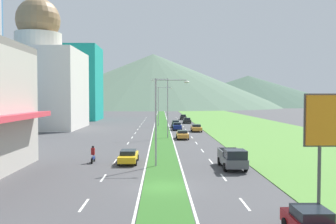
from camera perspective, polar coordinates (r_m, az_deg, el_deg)
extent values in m
plane|color=#424244|center=(28.05, -0.63, -11.75)|extent=(600.00, 600.00, 0.00)
cube|color=#2D6023|center=(87.48, -1.01, -2.18)|extent=(3.20, 240.00, 0.06)
cube|color=#518438|center=(89.93, 12.24, -2.11)|extent=(24.00, 240.00, 0.06)
cube|color=silver|center=(24.33, -13.00, -13.99)|extent=(0.16, 2.80, 0.01)
cube|color=silver|center=(31.79, -10.07, -10.10)|extent=(0.16, 2.80, 0.01)
cube|color=silver|center=(39.39, -8.30, -7.69)|extent=(0.16, 2.80, 0.01)
cube|color=silver|center=(47.06, -7.11, -6.05)|extent=(0.16, 2.80, 0.01)
cube|color=silver|center=(54.78, -6.26, -4.87)|extent=(0.16, 2.80, 0.01)
cube|color=silver|center=(62.52, -5.63, -3.99)|extent=(0.16, 2.80, 0.01)
cube|color=silver|center=(70.28, -5.13, -3.30)|extent=(0.16, 2.80, 0.01)
cube|color=silver|center=(78.05, -4.74, -2.74)|extent=(0.16, 2.80, 0.01)
cube|color=silver|center=(85.83, -4.42, -2.29)|extent=(0.16, 2.80, 0.01)
cube|color=silver|center=(93.62, -4.15, -1.91)|extent=(0.16, 2.80, 0.01)
cube|color=silver|center=(101.41, -3.92, -1.59)|extent=(0.16, 2.80, 0.01)
cube|color=silver|center=(109.21, -3.72, -1.32)|extent=(0.16, 2.80, 0.01)
cube|color=silver|center=(117.01, -3.55, -1.08)|extent=(0.16, 2.80, 0.01)
cube|color=silver|center=(124.81, -3.41, -0.87)|extent=(0.16, 2.80, 0.01)
cube|color=silver|center=(24.44, 11.89, -13.91)|extent=(0.16, 2.80, 0.01)
cube|color=silver|center=(31.87, 8.66, -10.06)|extent=(0.16, 2.80, 0.01)
cube|color=silver|center=(39.46, 6.70, -7.66)|extent=(0.16, 2.80, 0.01)
cube|color=silver|center=(47.12, 5.39, -6.03)|extent=(0.16, 2.80, 0.01)
cube|color=silver|center=(54.83, 4.45, -4.86)|extent=(0.16, 2.80, 0.01)
cube|color=silver|center=(62.56, 3.75, -3.98)|extent=(0.16, 2.80, 0.01)
cube|color=silver|center=(70.32, 3.20, -3.29)|extent=(0.16, 2.80, 0.01)
cube|color=silver|center=(78.09, 2.76, -2.74)|extent=(0.16, 2.80, 0.01)
cube|color=silver|center=(85.86, 2.40, -2.28)|extent=(0.16, 2.80, 0.01)
cube|color=silver|center=(93.65, 2.10, -1.90)|extent=(0.16, 2.80, 0.01)
cube|color=silver|center=(101.44, 1.85, -1.59)|extent=(0.16, 2.80, 0.01)
cube|color=silver|center=(109.23, 1.63, -1.31)|extent=(0.16, 2.80, 0.01)
cube|color=silver|center=(117.03, 1.44, -1.07)|extent=(0.16, 2.80, 0.01)
cube|color=silver|center=(124.83, 1.28, -0.87)|extent=(0.16, 2.80, 0.01)
cube|color=silver|center=(87.49, -2.16, -2.20)|extent=(0.16, 240.00, 0.01)
cube|color=silver|center=(87.50, 0.14, -2.20)|extent=(0.16, 240.00, 0.01)
cube|color=silver|center=(85.32, -19.49, 3.31)|extent=(18.31, 18.31, 17.10)
cylinder|color=beige|center=(86.17, -19.58, 10.27)|extent=(9.95, 9.95, 3.79)
sphere|color=olive|center=(86.97, -19.63, 13.36)|extent=(9.47, 9.47, 9.47)
cube|color=teal|center=(114.67, -14.34, 4.36)|extent=(14.90, 14.90, 22.29)
cone|color=#47664C|center=(284.84, -18.33, 4.65)|extent=(161.38, 161.38, 38.62)
cone|color=#516B56|center=(276.75, -2.32, 4.95)|extent=(192.35, 192.35, 39.69)
cone|color=#3D5647|center=(320.39, 12.41, 3.27)|extent=(163.64, 163.64, 25.62)
cylinder|color=#99999E|center=(35.87, -1.92, -1.67)|extent=(0.18, 0.18, 8.67)
cylinder|color=#99999E|center=(35.83, 0.50, 5.02)|extent=(3.03, 0.12, 0.10)
ellipsoid|color=silver|center=(35.89, 2.93, 4.69)|extent=(0.56, 0.28, 0.20)
cylinder|color=#99999E|center=(61.29, -0.06, 0.60)|extent=(0.18, 0.18, 10.05)
cylinder|color=#99999E|center=(61.27, -1.25, 5.16)|extent=(2.54, 0.21, 0.10)
ellipsoid|color=silver|center=(61.22, -2.44, 4.98)|extent=(0.56, 0.28, 0.20)
cylinder|color=#99999E|center=(86.74, -1.54, 0.86)|extent=(0.18, 0.18, 9.36)
cylinder|color=#99999E|center=(86.63, -0.52, 3.85)|extent=(3.08, 0.34, 0.10)
ellipsoid|color=silver|center=(86.54, 0.50, 3.72)|extent=(0.56, 0.28, 0.20)
cylinder|color=#4C4C51|center=(23.75, 22.53, -9.57)|extent=(0.20, 0.20, 3.98)
cube|color=black|center=(19.44, 21.46, -14.54)|extent=(1.52, 1.82, 0.51)
cylinder|color=black|center=(21.01, 22.43, -15.85)|extent=(0.22, 0.64, 0.64)
cylinder|color=black|center=(20.41, 17.88, -16.33)|extent=(0.22, 0.64, 0.64)
cube|color=black|center=(112.49, 2.39, -0.86)|extent=(1.79, 4.43, 0.75)
cube|color=black|center=(112.63, 2.39, -0.53)|extent=(1.54, 1.95, 0.52)
cylinder|color=black|center=(111.20, 2.88, -1.09)|extent=(0.22, 0.64, 0.64)
cylinder|color=black|center=(111.09, 1.99, -1.09)|extent=(0.22, 0.64, 0.64)
cylinder|color=black|center=(113.93, 2.78, -1.01)|extent=(0.22, 0.64, 0.64)
cylinder|color=black|center=(113.83, 1.92, -1.01)|extent=(0.22, 0.64, 0.64)
cube|color=#C6842D|center=(60.21, 2.26, -3.61)|extent=(1.83, 4.58, 0.64)
cube|color=black|center=(60.34, 2.25, -3.09)|extent=(1.58, 2.01, 0.43)
cylinder|color=black|center=(58.90, 3.20, -4.06)|extent=(0.22, 0.64, 0.64)
cylinder|color=black|center=(58.79, 1.48, -4.07)|extent=(0.22, 0.64, 0.64)
cylinder|color=black|center=(61.71, 3.00, -3.77)|extent=(0.22, 0.64, 0.64)
cylinder|color=black|center=(61.61, 1.36, -3.78)|extent=(0.22, 0.64, 0.64)
cube|color=yellow|center=(38.41, -6.19, -6.99)|extent=(1.78, 4.79, 0.61)
cube|color=black|center=(38.14, -6.22, -6.26)|extent=(1.53, 2.11, 0.44)
cylinder|color=black|center=(40.00, -7.23, -7.07)|extent=(0.22, 0.64, 0.64)
cylinder|color=black|center=(39.85, -4.77, -7.10)|extent=(0.22, 0.64, 0.64)
cylinder|color=black|center=(37.09, -7.72, -7.81)|extent=(0.22, 0.64, 0.64)
cylinder|color=black|center=(36.93, -5.06, -7.84)|extent=(0.22, 0.64, 0.64)
cube|color=black|center=(82.83, 1.20, -1.96)|extent=(1.71, 4.16, 0.77)
cube|color=black|center=(82.95, 1.20, -1.50)|extent=(1.47, 1.83, 0.53)
cylinder|color=black|center=(81.61, 1.82, -2.30)|extent=(0.22, 0.64, 0.64)
cylinder|color=black|center=(81.55, 0.67, -2.30)|extent=(0.22, 0.64, 0.64)
cylinder|color=black|center=(84.18, 1.72, -2.16)|extent=(0.22, 0.64, 0.64)
cylinder|color=black|center=(84.12, 0.61, -2.16)|extent=(0.22, 0.64, 0.64)
cube|color=navy|center=(76.64, 1.43, -2.31)|extent=(1.73, 4.23, 0.76)
cube|color=black|center=(76.76, 1.42, -1.83)|extent=(1.49, 1.86, 0.50)
cylinder|color=black|center=(75.41, 2.10, -2.67)|extent=(0.22, 0.64, 0.64)
cylinder|color=black|center=(75.33, 0.84, -2.68)|extent=(0.22, 0.64, 0.64)
cylinder|color=black|center=(78.02, 1.99, -2.51)|extent=(0.22, 0.64, 0.64)
cylinder|color=black|center=(77.95, 0.78, -2.51)|extent=(0.22, 0.64, 0.64)
cube|color=#C6842D|center=(73.34, 4.45, -2.57)|extent=(1.90, 4.47, 0.63)
cube|color=black|center=(73.47, 4.43, -2.12)|extent=(1.63, 1.97, 0.48)
cylinder|color=black|center=(72.09, 5.27, -2.91)|extent=(0.22, 0.64, 0.64)
cylinder|color=black|center=(71.90, 3.83, -2.92)|extent=(0.22, 0.64, 0.64)
cylinder|color=black|center=(74.83, 5.04, -2.72)|extent=(0.22, 0.64, 0.64)
cylinder|color=black|center=(74.65, 3.65, -2.72)|extent=(0.22, 0.64, 0.64)
cube|color=black|center=(96.93, 2.99, -1.38)|extent=(1.87, 4.55, 0.66)
cube|color=black|center=(97.07, 2.98, -1.04)|extent=(1.61, 2.00, 0.48)
cylinder|color=black|center=(95.61, 3.59, -1.63)|extent=(0.22, 0.64, 0.64)
cylinder|color=black|center=(95.48, 2.51, -1.64)|extent=(0.22, 0.64, 0.64)
cylinder|color=black|center=(98.42, 3.45, -1.52)|extent=(0.22, 0.64, 0.64)
cylinder|color=black|center=(98.29, 2.41, -1.53)|extent=(0.22, 0.64, 0.64)
cube|color=#515459|center=(35.93, 9.96, -7.37)|extent=(2.00, 5.40, 0.80)
cube|color=black|center=(34.26, 10.49, -6.50)|extent=(1.84, 2.00, 0.80)
cube|color=#515459|center=(37.09, 11.07, -6.11)|extent=(0.10, 3.20, 0.44)
cube|color=#515459|center=(36.74, 8.18, -6.17)|extent=(0.10, 3.20, 0.44)
cube|color=#515459|center=(38.41, 9.20, -5.81)|extent=(1.84, 0.10, 0.44)
cylinder|color=black|center=(34.65, 12.05, -8.42)|extent=(0.26, 0.80, 0.80)
cylinder|color=black|center=(34.26, 8.89, -8.52)|extent=(0.26, 0.80, 0.80)
cylinder|color=black|center=(37.76, 10.92, -7.53)|extent=(0.26, 0.80, 0.80)
cylinder|color=black|center=(37.41, 8.01, -7.60)|extent=(0.26, 0.80, 0.80)
cylinder|color=black|center=(39.89, -11.43, -7.15)|extent=(0.10, 0.60, 0.60)
cylinder|color=black|center=(38.54, -11.80, -7.49)|extent=(0.12, 0.60, 0.60)
cube|color=navy|center=(39.19, -11.61, -7.07)|extent=(0.20, 1.12, 0.25)
ellipsoid|color=navy|center=(39.33, -11.57, -6.51)|extent=(0.24, 0.44, 0.24)
cube|color=maroon|center=(38.98, -11.65, -6.04)|extent=(0.36, 0.28, 0.70)
sphere|color=black|center=(38.96, -11.64, -5.34)|extent=(0.26, 0.26, 0.26)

